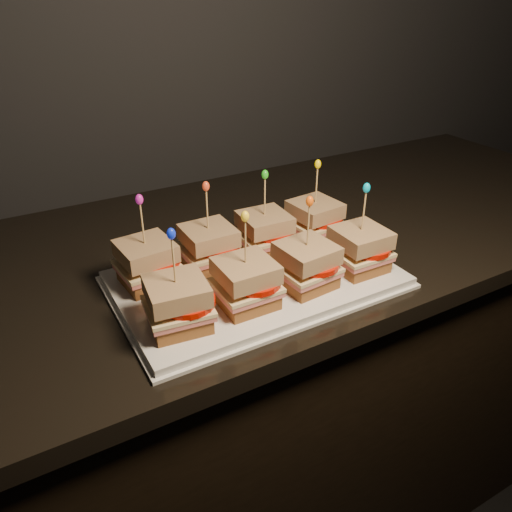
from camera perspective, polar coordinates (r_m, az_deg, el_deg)
cabinet at (r=1.21m, az=-18.45°, el=-21.75°), size 2.64×0.66×0.83m
granite_slab at (r=0.93m, az=-22.62°, el=-4.32°), size 2.68×0.70×0.03m
platter at (r=0.85m, az=0.00°, el=-2.69°), size 0.46×0.29×0.02m
platter_rim at (r=0.86m, az=0.00°, el=-3.03°), size 0.47×0.30×0.01m
sandwich_0_bread_bot at (r=0.84m, az=-12.15°, el=-2.32°), size 0.09×0.09×0.02m
sandwich_0_ham at (r=0.83m, az=-12.26°, el=-1.42°), size 0.10×0.09×0.01m
sandwich_0_cheese at (r=0.83m, az=-12.31°, el=-1.01°), size 0.10×0.10×0.01m
sandwich_0_tomato at (r=0.83m, az=-11.44°, el=-0.54°), size 0.08×0.08×0.01m
sandwich_0_bread_top at (r=0.82m, az=-12.50°, el=0.57°), size 0.09×0.09×0.03m
sandwich_0_pick at (r=0.80m, az=-12.83°, el=3.35°), size 0.00×0.00×0.09m
sandwich_0_frill at (r=0.78m, az=-13.19°, el=6.32°), size 0.01×0.01×0.02m
sandwich_1_bread_bot at (r=0.87m, az=-5.31°, el=-0.48°), size 0.08×0.08×0.02m
sandwich_1_ham at (r=0.87m, az=-5.35°, el=0.39°), size 0.09×0.09×0.01m
sandwich_1_cheese at (r=0.86m, az=-5.38°, el=0.80°), size 0.09×0.09×0.01m
sandwich_1_tomato at (r=0.86m, az=-4.51°, el=1.26°), size 0.08×0.08×0.01m
sandwich_1_bread_top at (r=0.85m, az=-5.46°, el=2.35°), size 0.08×0.08×0.03m
sandwich_1_pick at (r=0.83m, az=-5.60°, el=5.05°), size 0.00×0.00×0.09m
sandwich_1_frill at (r=0.81m, az=-5.75°, el=7.94°), size 0.01×0.01×0.02m
sandwich_2_bread_bot at (r=0.92m, az=0.96°, el=1.20°), size 0.09×0.09×0.02m
sandwich_2_ham at (r=0.91m, az=0.97°, el=2.05°), size 0.09×0.09×0.01m
sandwich_2_cheese at (r=0.91m, az=0.97°, el=2.44°), size 0.10×0.09×0.01m
sandwich_2_tomato at (r=0.91m, az=1.82°, el=2.88°), size 0.08×0.08×0.01m
sandwich_2_bread_top at (r=0.90m, az=0.98°, el=3.93°), size 0.09×0.09×0.03m
sandwich_2_pick at (r=0.88m, az=1.01°, el=6.53°), size 0.00×0.00×0.09m
sandwich_2_frill at (r=0.86m, az=1.03°, el=9.29°), size 0.01×0.01×0.02m
sandwich_3_bread_bot at (r=0.97m, az=6.60°, el=2.70°), size 0.09×0.09×0.02m
sandwich_3_ham at (r=0.97m, az=6.65°, el=3.51°), size 0.10×0.09×0.01m
sandwich_3_cheese at (r=0.96m, az=6.67°, el=3.89°), size 0.10×0.10×0.01m
sandwich_3_tomato at (r=0.96m, az=7.49°, el=4.30°), size 0.08×0.08×0.01m
sandwich_3_bread_top at (r=0.95m, az=6.76°, el=5.31°), size 0.09×0.09×0.03m
sandwich_3_pick at (r=0.94m, az=6.92°, el=7.78°), size 0.00×0.00×0.09m
sandwich_3_frill at (r=0.92m, az=7.08°, el=10.39°), size 0.01×0.01×0.02m
sandwich_4_bread_bot at (r=0.74m, az=-8.79°, el=-7.08°), size 0.09×0.09×0.02m
sandwich_4_ham at (r=0.73m, az=-8.88°, el=-6.11°), size 0.10×0.10×0.01m
sandwich_4_cheese at (r=0.72m, az=-8.92°, el=-5.66°), size 0.10×0.10×0.01m
sandwich_4_tomato at (r=0.72m, az=-7.90°, el=-5.15°), size 0.08×0.08×0.01m
sandwich_4_bread_top at (r=0.71m, az=-9.08°, el=-3.93°), size 0.09×0.09×0.03m
sandwich_4_pick at (r=0.69m, az=-9.37°, el=-0.84°), size 0.00×0.00×0.09m
sandwich_4_frill at (r=0.66m, az=-9.68°, el=2.52°), size 0.01×0.01×0.02m
sandwich_5_bread_bot at (r=0.77m, az=-1.14°, el=-4.76°), size 0.08×0.08×0.02m
sandwich_5_ham at (r=0.76m, az=-1.16°, el=-3.81°), size 0.09×0.09×0.01m
sandwich_5_cheese at (r=0.76m, az=-1.16°, el=-3.37°), size 0.09×0.09×0.01m
sandwich_5_tomato at (r=0.76m, az=-0.15°, el=-2.86°), size 0.08×0.08×0.01m
sandwich_5_bread_top at (r=0.75m, az=-1.18°, el=-1.68°), size 0.08×0.08×0.03m
sandwich_5_pick at (r=0.72m, az=-1.22°, el=1.31°), size 0.00×0.00×0.09m
sandwich_5_frill at (r=0.70m, az=-1.25°, el=4.55°), size 0.01×0.01×0.02m
sandwich_6_bread_bot at (r=0.82m, az=5.65°, el=-2.61°), size 0.09×0.09×0.02m
sandwich_6_ham at (r=0.81m, az=5.71°, el=-1.70°), size 0.10×0.09×0.01m
sandwich_6_cheese at (r=0.81m, az=5.73°, el=-1.27°), size 0.10×0.10×0.01m
sandwich_6_tomato at (r=0.81m, az=6.70°, el=-0.79°), size 0.08×0.08×0.01m
sandwich_6_bread_top at (r=0.80m, az=5.82°, el=0.34°), size 0.09×0.09×0.03m
sandwich_6_pick at (r=0.78m, az=5.98°, el=3.19°), size 0.00×0.00×0.09m
sandwich_6_frill at (r=0.76m, az=6.16°, el=6.25°), size 0.01×0.01×0.02m
sandwich_7_bread_bot at (r=0.88m, az=11.58°, el=-0.70°), size 0.08×0.08×0.02m
sandwich_7_ham at (r=0.87m, az=11.68°, el=0.17°), size 0.09×0.09×0.01m
sandwich_7_cheese at (r=0.87m, az=11.73°, el=0.57°), size 0.09×0.09×0.01m
sandwich_7_tomato at (r=0.87m, az=12.63°, el=1.02°), size 0.08×0.08×0.01m
sandwich_7_bread_top at (r=0.86m, az=11.90°, el=2.09°), size 0.08×0.08×0.03m
sandwich_7_pick at (r=0.84m, az=12.20°, el=4.77°), size 0.00×0.00×0.09m
sandwich_7_frill at (r=0.82m, az=12.53°, el=7.61°), size 0.01×0.01×0.02m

